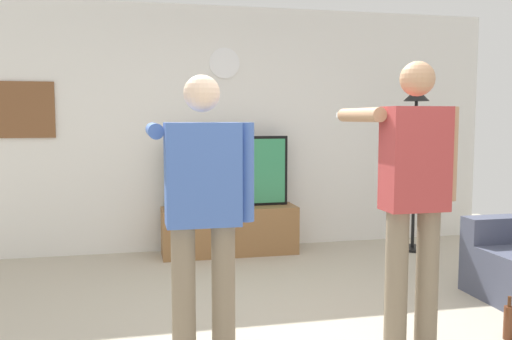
% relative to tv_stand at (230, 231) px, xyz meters
% --- Properties ---
extents(back_wall, '(6.40, 0.10, 2.70)m').
position_rel_tv_stand_xyz_m(back_wall, '(-0.04, 0.35, 1.09)').
color(back_wall, silver).
rests_on(back_wall, ground_plane).
extents(tv_stand, '(1.45, 0.44, 0.52)m').
position_rel_tv_stand_xyz_m(tv_stand, '(0.00, 0.00, 0.00)').
color(tv_stand, olive).
rests_on(tv_stand, ground_plane).
extents(television, '(1.30, 0.07, 0.76)m').
position_rel_tv_stand_xyz_m(television, '(0.00, 0.05, 0.64)').
color(television, black).
rests_on(television, tv_stand).
extents(wall_clock, '(0.34, 0.03, 0.34)m').
position_rel_tv_stand_xyz_m(wall_clock, '(0.00, 0.29, 1.82)').
color(wall_clock, white).
extents(framed_picture, '(0.61, 0.04, 0.58)m').
position_rel_tv_stand_xyz_m(framed_picture, '(-2.10, 0.30, 1.30)').
color(framed_picture, brown).
extents(floor_lamp, '(0.32, 0.32, 1.80)m').
position_rel_tv_stand_xyz_m(floor_lamp, '(2.03, -0.27, 1.03)').
color(floor_lamp, black).
rests_on(floor_lamp, ground_plane).
extents(person_standing_nearer_lamp, '(0.61, 0.78, 1.72)m').
position_rel_tv_stand_xyz_m(person_standing_nearer_lamp, '(-0.62, -2.62, 0.72)').
color(person_standing_nearer_lamp, '#7A6B56').
rests_on(person_standing_nearer_lamp, ground_plane).
extents(person_standing_nearer_couch, '(0.56, 0.78, 1.82)m').
position_rel_tv_stand_xyz_m(person_standing_nearer_couch, '(0.66, -2.72, 0.77)').
color(person_standing_nearer_couch, '#7A6B56').
rests_on(person_standing_nearer_couch, ground_plane).
extents(beverage_bottle, '(0.07, 0.07, 0.29)m').
position_rel_tv_stand_xyz_m(beverage_bottle, '(1.41, -2.68, -0.14)').
color(beverage_bottle, '#592D19').
rests_on(beverage_bottle, ground_plane).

